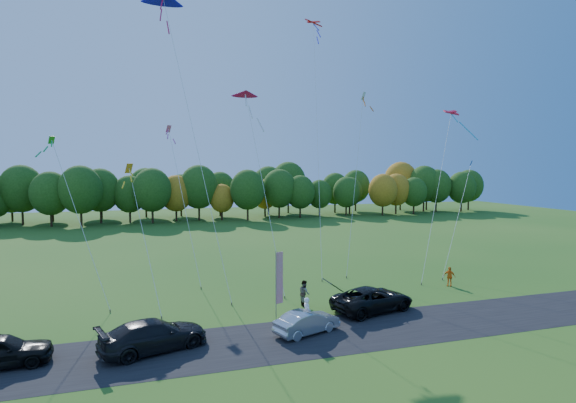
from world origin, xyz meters
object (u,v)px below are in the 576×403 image
object	(u,v)px
silver_sedan	(307,322)
feather_flag	(279,277)
black_suv	(373,299)
person_east	(449,276)

from	to	relation	value
silver_sedan	feather_flag	bearing A→B (deg)	-3.15
feather_flag	black_suv	bearing A→B (deg)	-2.93
person_east	feather_flag	bearing A→B (deg)	-117.44
black_suv	feather_flag	distance (m)	6.78
person_east	black_suv	bearing A→B (deg)	-106.97
silver_sedan	feather_flag	distance (m)	3.67
person_east	silver_sedan	bearing A→B (deg)	-106.45
silver_sedan	person_east	distance (m)	15.96
black_suv	silver_sedan	bearing A→B (deg)	100.67
black_suv	feather_flag	world-z (taller)	feather_flag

